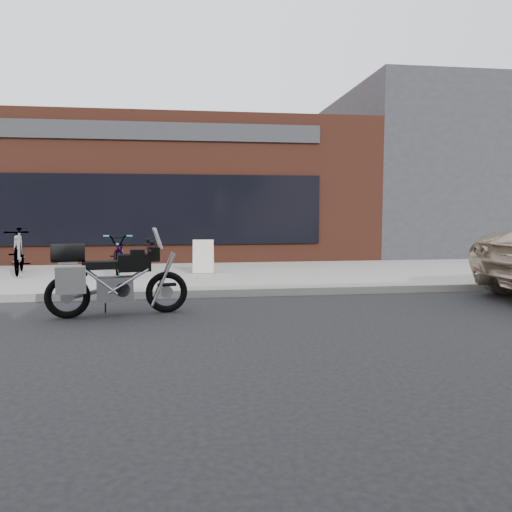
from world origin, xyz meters
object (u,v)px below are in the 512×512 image
object	(u,v)px
motorcycle	(108,278)
bicycle_front	(120,254)
sandwich_sign	(203,256)
bicycle_rear	(19,251)

from	to	relation	value
motorcycle	bicycle_front	xyz separation A→B (m)	(-0.36, 4.14, 0.03)
bicycle_front	sandwich_sign	size ratio (longest dim) A/B	2.28
bicycle_front	sandwich_sign	bearing A→B (deg)	-1.67
sandwich_sign	bicycle_front	bearing A→B (deg)	-173.19
sandwich_sign	motorcycle	bearing A→B (deg)	-106.50
motorcycle	sandwich_sign	bearing A→B (deg)	59.30
bicycle_front	bicycle_rear	distance (m)	2.43
bicycle_front	sandwich_sign	distance (m)	2.00
bicycle_front	bicycle_rear	bearing A→B (deg)	168.06
bicycle_front	bicycle_rear	xyz separation A→B (m)	(-2.41, 0.35, 0.07)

